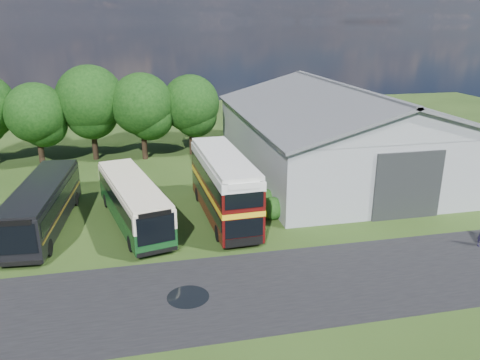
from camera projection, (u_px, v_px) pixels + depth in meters
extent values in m
plane|color=#203611|center=(208.00, 266.00, 27.30)|extent=(120.00, 120.00, 0.00)
cube|color=black|center=(272.00, 287.00, 25.13)|extent=(60.00, 8.00, 0.02)
cylinder|color=black|center=(188.00, 297.00, 24.22)|extent=(2.20, 2.20, 0.01)
cube|color=gray|center=(339.00, 142.00, 44.25)|extent=(18.00, 24.00, 5.50)
cube|color=#2D3033|center=(408.00, 186.00, 33.15)|extent=(5.20, 0.18, 5.00)
cylinder|color=black|center=(41.00, 151.00, 45.93)|extent=(0.56, 0.56, 3.06)
sphere|color=black|center=(36.00, 113.00, 44.73)|extent=(5.78, 5.78, 5.78)
cylinder|color=black|center=(95.00, 142.00, 48.05)|extent=(0.56, 0.56, 3.60)
sphere|color=black|center=(90.00, 99.00, 46.64)|extent=(6.80, 6.80, 6.80)
cylinder|color=black|center=(144.00, 143.00, 48.18)|extent=(0.56, 0.56, 3.31)
sphere|color=black|center=(142.00, 104.00, 46.89)|extent=(6.26, 6.26, 6.26)
cylinder|color=black|center=(192.00, 140.00, 49.96)|extent=(0.56, 0.56, 3.17)
sphere|color=black|center=(191.00, 104.00, 48.72)|extent=(5.98, 5.98, 5.98)
sphere|color=#194714|center=(272.00, 218.00, 33.98)|extent=(1.70, 1.70, 1.70)
sphere|color=#194714|center=(265.00, 208.00, 35.83)|extent=(1.60, 1.60, 1.60)
sphere|color=#194714|center=(258.00, 199.00, 37.68)|extent=(1.80, 1.80, 1.80)
cube|color=#0F3916|center=(133.00, 201.00, 32.49)|extent=(5.26, 11.85, 2.87)
cube|color=#430A09|center=(224.00, 184.00, 33.35)|extent=(3.32, 11.14, 4.41)
cube|color=black|center=(43.00, 204.00, 31.72)|extent=(3.66, 11.97, 2.93)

